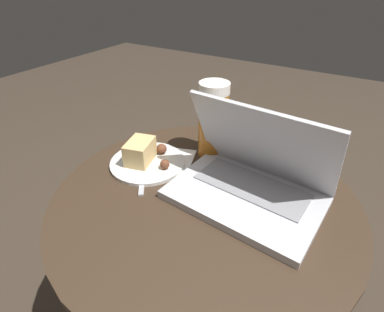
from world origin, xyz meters
name	(u,v)px	position (x,y,z in m)	size (l,w,h in m)	color
table	(203,237)	(0.00, 0.00, 0.42)	(0.68, 0.68, 0.55)	#515156
napkin	(158,159)	(-0.17, 0.06, 0.55)	(0.21, 0.18, 0.00)	white
laptop	(251,179)	(0.09, 0.05, 0.60)	(0.34, 0.24, 0.21)	silver
beer_glass	(213,120)	(-0.07, 0.16, 0.65)	(0.08, 0.08, 0.20)	#C6701E
snack_plate	(145,157)	(-0.19, 0.03, 0.57)	(0.19, 0.19, 0.07)	silver
fork	(143,168)	(-0.18, 0.01, 0.55)	(0.12, 0.16, 0.00)	#B2B2B7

